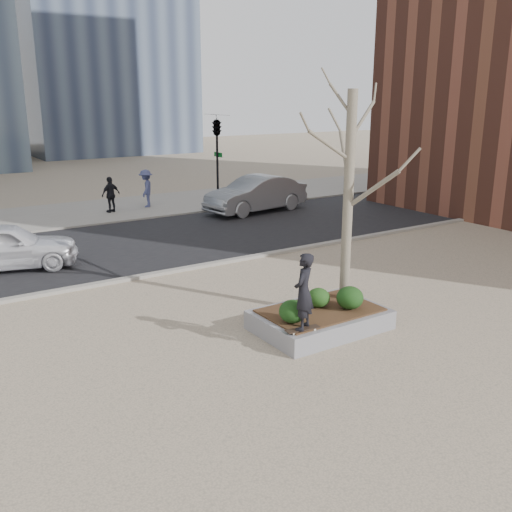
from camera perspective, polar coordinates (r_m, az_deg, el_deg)
ground at (r=13.16m, az=2.98°, el=-8.19°), size 120.00×120.00×0.00m
street at (r=21.60m, az=-12.83°, el=1.06°), size 60.00×8.00×0.02m
far_sidewalk at (r=28.13m, az=-17.91°, el=4.05°), size 60.00×6.00×0.02m
planter at (r=13.64m, az=6.41°, el=-6.36°), size 3.00×2.00×0.45m
planter_mulch at (r=13.55m, az=6.44°, el=-5.40°), size 2.70×1.70×0.04m
sycamore_tree at (r=13.62m, az=9.35°, el=9.03°), size 2.80×2.80×6.60m
shrub_left at (r=12.65m, az=3.68°, el=-5.55°), size 0.61×0.61×0.51m
shrub_middle at (r=13.62m, az=6.27°, el=-4.16°), size 0.54×0.54×0.46m
shrub_right at (r=13.59m, az=9.37°, el=-4.14°), size 0.64×0.64×0.54m
skateboard at (r=12.36m, az=4.69°, el=-7.39°), size 0.80×0.29×0.08m
skateboarder at (r=12.05m, az=4.79°, el=-3.57°), size 0.73×0.67×1.67m
police_car at (r=19.63m, az=-23.83°, el=0.91°), size 4.70×2.90×1.49m
car_silver at (r=27.10m, az=-0.01°, el=6.21°), size 5.26×2.37×1.68m
car_third at (r=32.92m, az=15.33°, el=7.01°), size 4.57×2.20×1.28m
pedestrian_b at (r=28.76m, az=-10.93°, el=6.66°), size 1.20×1.37×1.84m
pedestrian_c at (r=27.78m, az=-14.32°, el=5.98°), size 1.06×0.68×1.68m
traffic_light_far at (r=28.02m, az=-3.89°, el=9.37°), size 0.60×2.48×4.50m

